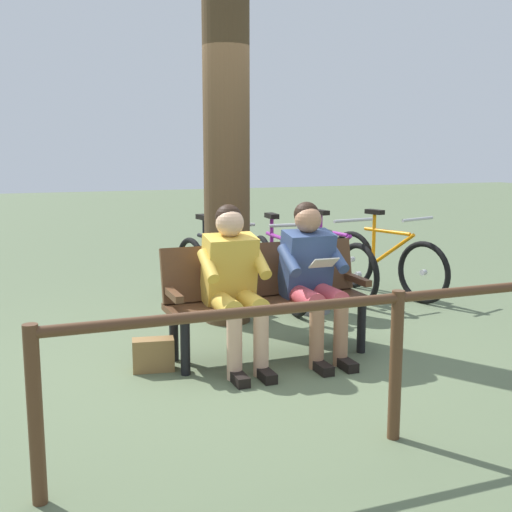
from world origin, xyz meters
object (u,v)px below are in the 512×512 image
at_px(handbag, 153,355).
at_px(bicycle_black, 278,271).
at_px(tree_trunk, 226,102).
at_px(person_reading, 312,272).
at_px(litter_bin, 312,271).
at_px(person_companion, 234,278).
at_px(bicycle_green, 329,264).
at_px(bicycle_purple, 386,263).
at_px(bicycle_red, 213,273).
at_px(bench, 266,291).

distance_m(handbag, bicycle_black, 2.26).
bearing_deg(handbag, tree_trunk, -129.78).
distance_m(person_reading, litter_bin, 1.39).
height_order(handbag, litter_bin, litter_bin).
xyz_separation_m(person_companion, litter_bin, (-1.22, -1.24, -0.26)).
xyz_separation_m(person_reading, bicycle_green, (-1.06, -1.79, -0.31)).
bearing_deg(bicycle_black, bicycle_green, 104.90).
height_order(person_companion, bicycle_black, person_companion).
distance_m(person_reading, tree_trunk, 1.83).
bearing_deg(bicycle_black, person_reading, -11.34).
distance_m(tree_trunk, bicycle_black, 1.85).
bearing_deg(bicycle_purple, bicycle_green, -122.39).
bearing_deg(bicycle_black, handbag, -44.24).
relative_size(person_reading, bicycle_red, 0.72).
relative_size(litter_bin, bicycle_black, 0.48).
height_order(litter_bin, bicycle_green, bicycle_green).
distance_m(handbag, litter_bin, 2.18).
distance_m(litter_bin, bicycle_red, 1.00).
relative_size(handbag, bicycle_red, 0.18).
bearing_deg(person_reading, tree_trunk, -76.47).
xyz_separation_m(bicycle_green, bicycle_black, (0.68, 0.16, 0.00)).
height_order(bench, bicycle_green, bicycle_green).
height_order(bench, litter_bin, bench).
bearing_deg(bicycle_green, person_companion, -51.53).
bearing_deg(person_companion, handbag, -7.94).
xyz_separation_m(tree_trunk, bicycle_black, (-0.68, -0.43, -1.66)).
bearing_deg(person_companion, person_reading, 179.95).
distance_m(handbag, bicycle_purple, 3.31).
bearing_deg(person_reading, bicycle_green, -121.26).
height_order(handbag, bicycle_black, bicycle_black).
bearing_deg(bicycle_purple, tree_trunk, -95.48).
relative_size(person_reading, person_companion, 1.00).
relative_size(bicycle_green, bicycle_red, 1.01).
xyz_separation_m(bicycle_purple, bicycle_black, (1.29, -0.00, 0.00)).
bearing_deg(bicycle_green, litter_bin, -48.88).
bearing_deg(bicycle_red, bicycle_black, 68.51).
bearing_deg(bicycle_black, litter_bin, 28.85).
bearing_deg(bench, litter_bin, -130.70).
distance_m(bench, bicycle_black, 1.64).
xyz_separation_m(person_reading, handbag, (1.24, -0.07, -0.54)).
bearing_deg(bicycle_purple, bicycle_black, -107.86).
relative_size(handbag, tree_trunk, 0.07).
xyz_separation_m(handbag, bicycle_green, (-2.30, -1.71, 0.24)).
height_order(bench, tree_trunk, tree_trunk).
relative_size(litter_bin, bicycle_red, 0.49).
bearing_deg(bicycle_purple, handbag, -79.60).
height_order(bicycle_black, bicycle_red, same).
bearing_deg(handbag, bench, -174.46).
distance_m(bicycle_black, bicycle_red, 0.67).
bearing_deg(person_companion, bench, -152.88).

